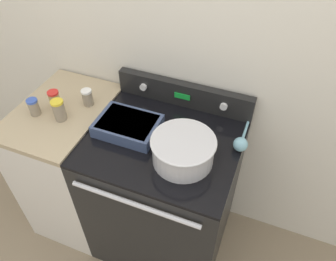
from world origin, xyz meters
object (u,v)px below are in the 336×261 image
(ladle, at_px, (241,143))
(spice_jar_white_cap, at_px, (87,97))
(casserole_dish, at_px, (128,125))
(spice_jar_red_cap, at_px, (55,100))
(spice_jar_yellow_cap, at_px, (59,110))
(spice_jar_blue_cap, at_px, (34,107))
(mixing_bowl, at_px, (183,149))

(ladle, relative_size, spice_jar_white_cap, 2.83)
(casserole_dish, distance_m, spice_jar_red_cap, 0.45)
(spice_jar_yellow_cap, height_order, spice_jar_red_cap, spice_jar_yellow_cap)
(casserole_dish, height_order, ladle, ladle)
(ladle, distance_m, spice_jar_blue_cap, 1.11)
(spice_jar_white_cap, height_order, spice_jar_blue_cap, same)
(spice_jar_red_cap, bearing_deg, spice_jar_yellow_cap, -41.79)
(spice_jar_yellow_cap, bearing_deg, ladle, 9.36)
(mixing_bowl, distance_m, spice_jar_yellow_cap, 0.71)
(casserole_dish, height_order, spice_jar_white_cap, spice_jar_white_cap)
(mixing_bowl, relative_size, spice_jar_white_cap, 3.17)
(spice_jar_blue_cap, bearing_deg, spice_jar_red_cap, 46.30)
(casserole_dish, relative_size, ladle, 1.16)
(casserole_dish, distance_m, spice_jar_white_cap, 0.32)
(mixing_bowl, xyz_separation_m, casserole_dish, (-0.33, 0.09, -0.04))
(casserole_dish, relative_size, spice_jar_yellow_cap, 2.63)
(ladle, bearing_deg, spice_jar_yellow_cap, -170.64)
(casserole_dish, relative_size, spice_jar_red_cap, 2.81)
(ladle, bearing_deg, mixing_bowl, -142.76)
(spice_jar_yellow_cap, distance_m, spice_jar_blue_cap, 0.16)
(mixing_bowl, height_order, ladle, mixing_bowl)
(spice_jar_red_cap, bearing_deg, casserole_dish, -0.70)
(spice_jar_red_cap, height_order, spice_jar_blue_cap, spice_jar_red_cap)
(spice_jar_yellow_cap, xyz_separation_m, spice_jar_red_cap, (-0.07, 0.07, -0.00))
(mixing_bowl, distance_m, casserole_dish, 0.35)
(casserole_dish, relative_size, spice_jar_blue_cap, 3.32)
(mixing_bowl, height_order, casserole_dish, mixing_bowl)
(spice_jar_white_cap, bearing_deg, spice_jar_yellow_cap, -113.91)
(spice_jar_white_cap, bearing_deg, ladle, -0.40)
(casserole_dish, bearing_deg, spice_jar_red_cap, 179.30)
(mixing_bowl, distance_m, spice_jar_blue_cap, 0.86)
(mixing_bowl, height_order, spice_jar_white_cap, mixing_bowl)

